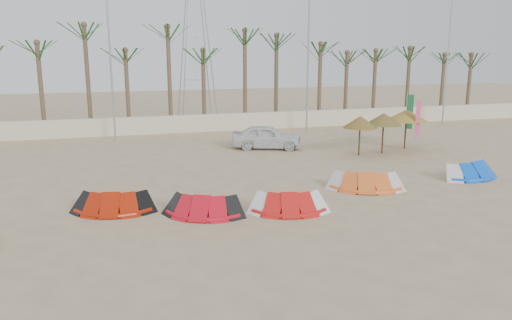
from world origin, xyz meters
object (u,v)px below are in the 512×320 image
object	(u,v)px
kite_orange	(362,179)
kite_blue	(468,168)
kite_red_left	(113,200)
kite_red_mid	(202,203)
kite_red_right	(286,200)
parasol_mid	(360,122)
parasol_left	(384,119)
parasol_right	(407,115)
car	(267,137)

from	to	relation	value
kite_orange	kite_blue	xyz separation A→B (m)	(6.04, 0.52, 0.00)
kite_red_left	kite_red_mid	size ratio (longest dim) A/B	0.97
kite_red_right	parasol_mid	bearing A→B (deg)	48.40
parasol_left	parasol_mid	xyz separation A→B (m)	(-1.61, -0.13, -0.10)
parasol_right	parasol_mid	bearing A→B (deg)	-165.38
parasol_right	kite_orange	bearing A→B (deg)	-132.77
parasol_left	car	distance (m)	7.18
kite_red_mid	kite_orange	distance (m)	7.74
kite_blue	parasol_right	distance (m)	7.12
car	kite_blue	bearing A→B (deg)	-121.07
kite_orange	parasol_mid	world-z (taller)	parasol_mid
kite_red_right	kite_blue	bearing A→B (deg)	13.82
kite_blue	parasol_mid	world-z (taller)	parasol_mid
parasol_mid	parasol_right	world-z (taller)	parasol_right
kite_red_right	parasol_left	distance (m)	12.65
parasol_mid	parasol_right	size ratio (longest dim) A/B	0.93
kite_red_left	kite_orange	xyz separation A→B (m)	(10.85, 0.15, 0.00)
kite_blue	car	size ratio (longest dim) A/B	0.82
kite_red_left	parasol_left	size ratio (longest dim) A/B	1.38
kite_red_right	parasol_mid	distance (m)	11.43
parasol_right	kite_red_left	bearing A→B (deg)	-156.93
kite_red_right	kite_orange	world-z (taller)	same
kite_red_left	parasol_right	bearing A→B (deg)	23.07
kite_red_left	parasol_mid	xyz separation A→B (m)	(14.02, 6.58, 1.56)
kite_red_right	kite_blue	world-z (taller)	same
kite_red_left	kite_red_right	bearing A→B (deg)	-16.24
kite_red_right	kite_orange	xyz separation A→B (m)	(4.36, 2.04, 0.00)
kite_red_left	kite_red_mid	xyz separation A→B (m)	(3.26, -1.36, -0.00)
kite_red_left	kite_red_right	distance (m)	6.77
kite_red_left	kite_red_right	world-z (taller)	same
kite_red_left	kite_blue	size ratio (longest dim) A/B	0.94
kite_red_right	kite_blue	xyz separation A→B (m)	(10.39, 2.56, 0.00)
parasol_left	car	bearing A→B (deg)	152.18
parasol_left	car	world-z (taller)	parasol_left
kite_blue	parasol_right	size ratio (longest dim) A/B	1.43
parasol_left	parasol_right	distance (m)	2.22
kite_red_right	parasol_right	world-z (taller)	parasol_right
kite_red_right	kite_orange	bearing A→B (deg)	25.12
kite_red_right	parasol_left	size ratio (longest dim) A/B	1.34
kite_orange	parasol_left	size ratio (longest dim) A/B	1.51
kite_red_mid	kite_red_right	world-z (taller)	same
kite_blue	parasol_right	world-z (taller)	parasol_right
kite_red_mid	kite_orange	bearing A→B (deg)	11.27
kite_orange	parasol_right	distance (m)	10.20
parasol_left	kite_red_mid	bearing A→B (deg)	-146.86
kite_orange	parasol_mid	distance (m)	7.33
kite_red_mid	kite_blue	bearing A→B (deg)	8.47
kite_red_right	parasol_left	bearing A→B (deg)	43.31
kite_red_left	kite_red_right	size ratio (longest dim) A/B	1.03
kite_red_right	parasol_right	distance (m)	14.73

